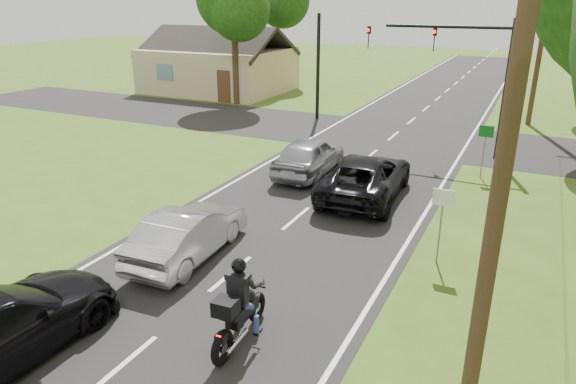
% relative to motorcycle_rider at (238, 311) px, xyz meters
% --- Properties ---
extents(ground, '(140.00, 140.00, 0.00)m').
position_rel_motorcycle_rider_xyz_m(ground, '(-1.67, 2.33, -0.76)').
color(ground, '#385718').
rests_on(ground, ground).
extents(road, '(8.00, 100.00, 0.01)m').
position_rel_motorcycle_rider_xyz_m(road, '(-1.67, 12.33, -0.75)').
color(road, black).
rests_on(road, ground).
extents(cross_road, '(60.00, 7.00, 0.01)m').
position_rel_motorcycle_rider_xyz_m(cross_road, '(-1.67, 18.33, -0.75)').
color(cross_road, black).
rests_on(cross_road, ground).
extents(motorcycle_rider, '(0.64, 2.25, 1.93)m').
position_rel_motorcycle_rider_xyz_m(motorcycle_rider, '(0.00, 0.00, 0.00)').
color(motorcycle_rider, black).
rests_on(motorcycle_rider, ground).
extents(dark_suv, '(2.87, 5.60, 1.51)m').
position_rel_motorcycle_rider_xyz_m(dark_suv, '(-0.29, 9.27, 0.01)').
color(dark_suv, black).
rests_on(dark_suv, road).
extents(silver_sedan, '(1.80, 4.37, 1.41)m').
position_rel_motorcycle_rider_xyz_m(silver_sedan, '(-3.21, 2.65, -0.04)').
color(silver_sedan, silver).
rests_on(silver_sedan, road).
extents(silver_suv, '(1.96, 4.58, 1.54)m').
position_rel_motorcycle_rider_xyz_m(silver_suv, '(-3.15, 10.74, 0.02)').
color(silver_suv, '#989C9F').
rests_on(silver_suv, road).
extents(traffic_signal, '(6.38, 0.44, 6.00)m').
position_rel_motorcycle_rider_xyz_m(traffic_signal, '(1.67, 16.33, 3.38)').
color(traffic_signal, black).
rests_on(traffic_signal, ground).
extents(signal_pole_far, '(0.20, 0.20, 6.00)m').
position_rel_motorcycle_rider_xyz_m(signal_pole_far, '(-6.87, 20.33, 2.24)').
color(signal_pole_far, black).
rests_on(signal_pole_far, ground).
extents(utility_pole_near, '(1.60, 0.28, 10.00)m').
position_rel_motorcycle_rider_xyz_m(utility_pole_near, '(4.53, 0.33, 4.32)').
color(utility_pole_near, '#4D3323').
rests_on(utility_pole_near, ground).
extents(utility_pole_far, '(1.60, 0.28, 10.00)m').
position_rel_motorcycle_rider_xyz_m(utility_pole_far, '(4.53, 24.33, 4.32)').
color(utility_pole_far, '#4D3323').
rests_on(utility_pole_far, ground).
extents(sign_white, '(0.55, 0.07, 2.12)m').
position_rel_motorcycle_rider_xyz_m(sign_white, '(3.03, 5.31, 0.84)').
color(sign_white, slate).
rests_on(sign_white, ground).
extents(sign_green, '(0.55, 0.07, 2.12)m').
position_rel_motorcycle_rider_xyz_m(sign_green, '(3.23, 13.31, 0.84)').
color(sign_green, slate).
rests_on(sign_green, ground).
extents(tree_left_near, '(5.12, 4.96, 9.22)m').
position_rel_motorcycle_rider_xyz_m(tree_left_near, '(-13.40, 22.12, 5.77)').
color(tree_left_near, '#332316').
rests_on(tree_left_near, ground).
extents(house, '(10.20, 8.00, 4.84)m').
position_rel_motorcycle_rider_xyz_m(house, '(-17.67, 26.33, 1.01)').
color(house, tan).
rests_on(house, ground).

